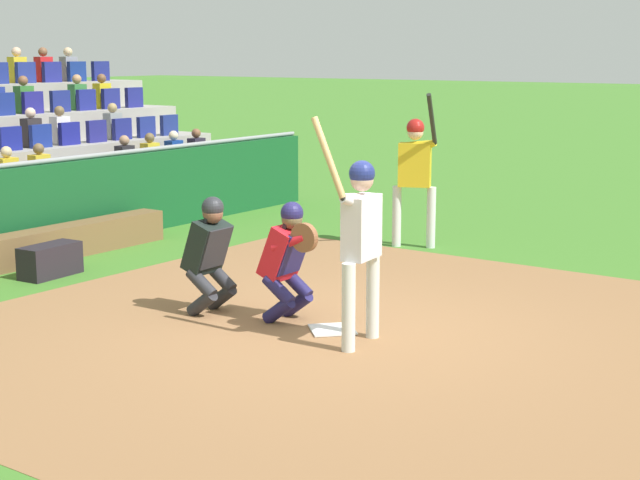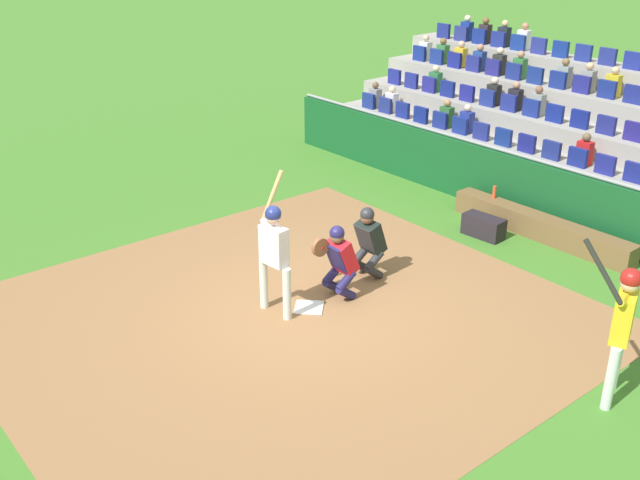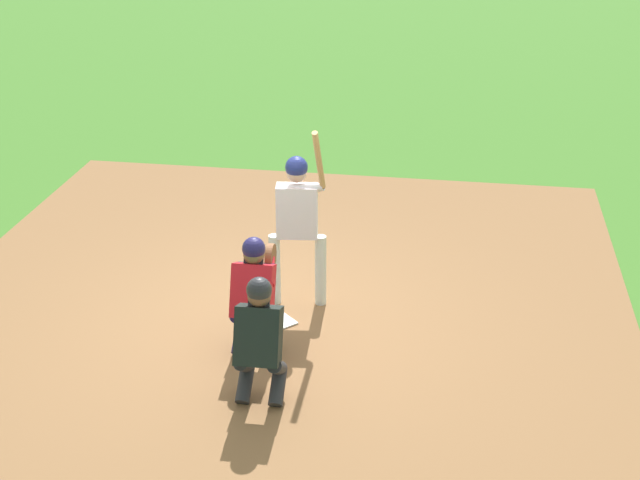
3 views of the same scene
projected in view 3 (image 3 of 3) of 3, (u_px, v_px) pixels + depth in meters
name	position (u px, v px, depth m)	size (l,w,h in m)	color
ground_plane	(271.00, 322.00, 9.95)	(160.00, 160.00, 0.00)	#417A29
infield_dirt_patch	(279.00, 301.00, 10.40)	(8.06, 8.44, 0.01)	#926540
home_plate_marker	(271.00, 321.00, 9.95)	(0.44, 0.44, 0.02)	white
batter_at_plate	(298.00, 215.00, 9.88)	(0.66, 0.53, 2.20)	silver
catcher_crouching	(255.00, 289.00, 9.13)	(0.46, 0.71, 1.29)	#211D51
home_plate_umpire	(259.00, 336.00, 8.32)	(0.46, 0.46, 1.30)	#29292F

